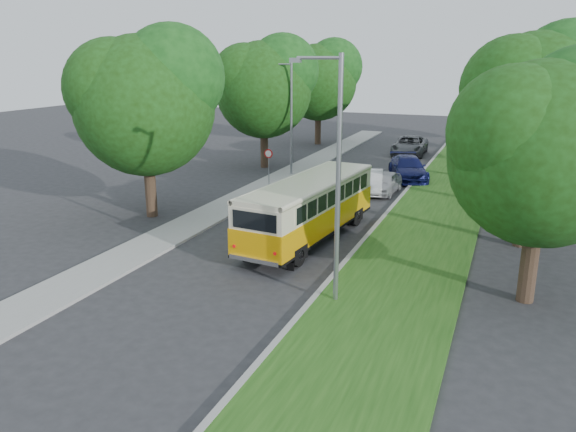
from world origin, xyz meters
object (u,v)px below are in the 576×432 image
at_px(car_blue, 408,168).
at_px(car_silver, 384,183).
at_px(vintage_bus, 309,210).
at_px(car_grey, 410,146).
at_px(lamppost_far, 290,115).
at_px(lamppost_near, 336,174).
at_px(car_white, 371,182).

bearing_deg(car_blue, car_silver, -117.22).
xyz_separation_m(vintage_bus, car_grey, (0.15, 24.02, -0.63)).
bearing_deg(car_silver, vintage_bus, -93.68).
bearing_deg(vintage_bus, car_grey, 95.75).
relative_size(lamppost_far, vintage_bus, 0.80).
relative_size(car_silver, car_blue, 0.72).
bearing_deg(vintage_bus, lamppost_near, -57.09).
distance_m(lamppost_near, car_grey, 30.20).
bearing_deg(vintage_bus, lamppost_far, 121.29).
xyz_separation_m(lamppost_far, car_white, (6.31, -2.83, -3.45)).
xyz_separation_m(lamppost_near, vintage_bus, (-2.95, 5.83, -2.97)).
distance_m(car_silver, car_grey, 14.08).
relative_size(car_silver, car_white, 0.92).
bearing_deg(car_silver, lamppost_far, 162.22).
bearing_deg(car_silver, lamppost_near, -80.60).
relative_size(car_white, car_grey, 0.74).
height_order(vintage_bus, car_grey, vintage_bus).
height_order(car_silver, car_white, car_white).
height_order(lamppost_near, vintage_bus, lamppost_near).
height_order(vintage_bus, car_silver, vintage_bus).
height_order(vintage_bus, car_white, vintage_bus).
xyz_separation_m(vintage_bus, car_white, (0.35, 9.83, -0.73)).
relative_size(car_white, car_blue, 0.78).
distance_m(car_silver, car_white, 0.81).
bearing_deg(car_grey, car_white, -91.25).
bearing_deg(lamppost_near, car_silver, 96.47).
bearing_deg(car_white, lamppost_near, -92.67).
distance_m(vintage_bus, car_grey, 24.03).
bearing_deg(car_white, car_blue, 61.17).
xyz_separation_m(car_white, car_blue, (1.39, 4.61, 0.08)).
bearing_deg(car_grey, car_silver, -87.98).
distance_m(lamppost_near, car_silver, 16.35).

